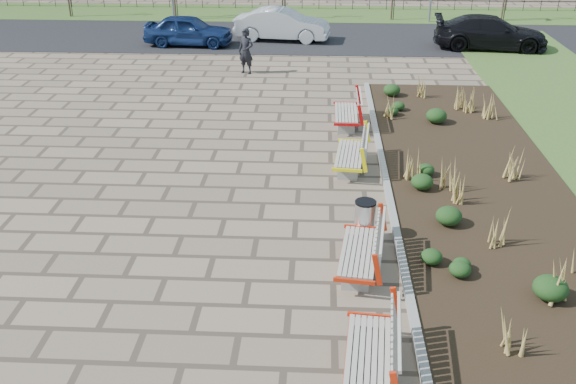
{
  "coord_description": "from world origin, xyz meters",
  "views": [
    {
      "loc": [
        2.15,
        -9.68,
        7.18
      ],
      "look_at": [
        1.5,
        3.0,
        0.9
      ],
      "focal_mm": 40.0,
      "sensor_mm": 36.0,
      "label": 1
    }
  ],
  "objects_px": {
    "bench_a": "(368,352)",
    "bench_d": "(346,111)",
    "car_blue": "(188,30)",
    "car_silver": "(282,24)",
    "pedestrian": "(246,51)",
    "car_black": "(490,33)",
    "bench_b": "(359,249)",
    "bench_c": "(350,152)",
    "litter_bin": "(365,221)"
  },
  "relations": [
    {
      "from": "bench_a",
      "to": "car_silver",
      "type": "xyz_separation_m",
      "value": [
        -2.72,
        23.16,
        0.26
      ]
    },
    {
      "from": "bench_d",
      "to": "bench_a",
      "type": "bearing_deg",
      "value": -89.47
    },
    {
      "from": "bench_a",
      "to": "bench_b",
      "type": "height_order",
      "value": "same"
    },
    {
      "from": "litter_bin",
      "to": "car_silver",
      "type": "height_order",
      "value": "car_silver"
    },
    {
      "from": "car_blue",
      "to": "car_black",
      "type": "height_order",
      "value": "car_black"
    },
    {
      "from": "bench_c",
      "to": "car_blue",
      "type": "relative_size",
      "value": 0.51
    },
    {
      "from": "bench_d",
      "to": "litter_bin",
      "type": "xyz_separation_m",
      "value": [
        0.18,
        -7.16,
        -0.03
      ]
    },
    {
      "from": "car_blue",
      "to": "car_black",
      "type": "distance_m",
      "value": 13.9
    },
    {
      "from": "bench_b",
      "to": "car_silver",
      "type": "height_order",
      "value": "car_silver"
    },
    {
      "from": "pedestrian",
      "to": "car_black",
      "type": "relative_size",
      "value": 0.35
    },
    {
      "from": "pedestrian",
      "to": "car_blue",
      "type": "xyz_separation_m",
      "value": [
        -3.2,
        4.55,
        -0.17
      ]
    },
    {
      "from": "litter_bin",
      "to": "car_blue",
      "type": "bearing_deg",
      "value": 112.24
    },
    {
      "from": "car_black",
      "to": "pedestrian",
      "type": "bearing_deg",
      "value": 119.04
    },
    {
      "from": "bench_a",
      "to": "bench_d",
      "type": "distance_m",
      "value": 11.43
    },
    {
      "from": "bench_c",
      "to": "pedestrian",
      "type": "xyz_separation_m",
      "value": [
        -3.82,
        9.27,
        0.39
      ]
    },
    {
      "from": "litter_bin",
      "to": "car_silver",
      "type": "bearing_deg",
      "value": 98.74
    },
    {
      "from": "litter_bin",
      "to": "bench_c",
      "type": "bearing_deg",
      "value": 92.79
    },
    {
      "from": "bench_d",
      "to": "bench_b",
      "type": "bearing_deg",
      "value": -89.47
    },
    {
      "from": "bench_b",
      "to": "car_blue",
      "type": "relative_size",
      "value": 0.51
    },
    {
      "from": "bench_c",
      "to": "car_black",
      "type": "relative_size",
      "value": 0.41
    },
    {
      "from": "pedestrian",
      "to": "car_black",
      "type": "xyz_separation_m",
      "value": [
        10.7,
        4.58,
        -0.13
      ]
    },
    {
      "from": "car_silver",
      "to": "litter_bin",
      "type": "bearing_deg",
      "value": -164.39
    },
    {
      "from": "bench_a",
      "to": "bench_c",
      "type": "distance_m",
      "value": 8.07
    },
    {
      "from": "bench_d",
      "to": "car_silver",
      "type": "bearing_deg",
      "value": 103.59
    },
    {
      "from": "bench_a",
      "to": "litter_bin",
      "type": "relative_size",
      "value": 2.25
    },
    {
      "from": "bench_b",
      "to": "car_black",
      "type": "distance_m",
      "value": 20.08
    },
    {
      "from": "litter_bin",
      "to": "pedestrian",
      "type": "height_order",
      "value": "pedestrian"
    },
    {
      "from": "pedestrian",
      "to": "car_black",
      "type": "distance_m",
      "value": 11.64
    },
    {
      "from": "bench_b",
      "to": "car_blue",
      "type": "xyz_separation_m",
      "value": [
        -7.02,
        18.83,
        0.22
      ]
    },
    {
      "from": "bench_b",
      "to": "litter_bin",
      "type": "height_order",
      "value": "bench_b"
    },
    {
      "from": "bench_c",
      "to": "pedestrian",
      "type": "height_order",
      "value": "pedestrian"
    },
    {
      "from": "bench_a",
      "to": "car_silver",
      "type": "bearing_deg",
      "value": 102.19
    },
    {
      "from": "bench_a",
      "to": "car_black",
      "type": "bearing_deg",
      "value": 78.06
    },
    {
      "from": "bench_b",
      "to": "car_black",
      "type": "relative_size",
      "value": 0.41
    },
    {
      "from": "bench_b",
      "to": "car_blue",
      "type": "height_order",
      "value": "car_blue"
    },
    {
      "from": "bench_b",
      "to": "car_silver",
      "type": "bearing_deg",
      "value": 105.04
    },
    {
      "from": "bench_b",
      "to": "car_silver",
      "type": "relative_size",
      "value": 0.46
    },
    {
      "from": "bench_a",
      "to": "car_blue",
      "type": "bearing_deg",
      "value": 113.27
    },
    {
      "from": "bench_a",
      "to": "bench_c",
      "type": "relative_size",
      "value": 1.0
    },
    {
      "from": "bench_a",
      "to": "car_silver",
      "type": "height_order",
      "value": "car_silver"
    },
    {
      "from": "bench_a",
      "to": "pedestrian",
      "type": "bearing_deg",
      "value": 107.91
    },
    {
      "from": "car_blue",
      "to": "car_black",
      "type": "bearing_deg",
      "value": -86.98
    },
    {
      "from": "pedestrian",
      "to": "car_silver",
      "type": "xyz_separation_m",
      "value": [
        1.1,
        5.81,
        -0.13
      ]
    },
    {
      "from": "bench_d",
      "to": "car_black",
      "type": "distance_m",
      "value": 12.55
    },
    {
      "from": "bench_a",
      "to": "car_blue",
      "type": "height_order",
      "value": "car_blue"
    },
    {
      "from": "bench_a",
      "to": "bench_d",
      "type": "xyz_separation_m",
      "value": [
        0.0,
        11.43,
        0.0
      ]
    },
    {
      "from": "bench_d",
      "to": "car_silver",
      "type": "xyz_separation_m",
      "value": [
        -2.72,
        11.72,
        0.26
      ]
    },
    {
      "from": "litter_bin",
      "to": "car_blue",
      "type": "height_order",
      "value": "car_blue"
    },
    {
      "from": "car_blue",
      "to": "litter_bin",
      "type": "bearing_deg",
      "value": -154.85
    },
    {
      "from": "car_silver",
      "to": "car_black",
      "type": "relative_size",
      "value": 0.89
    }
  ]
}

